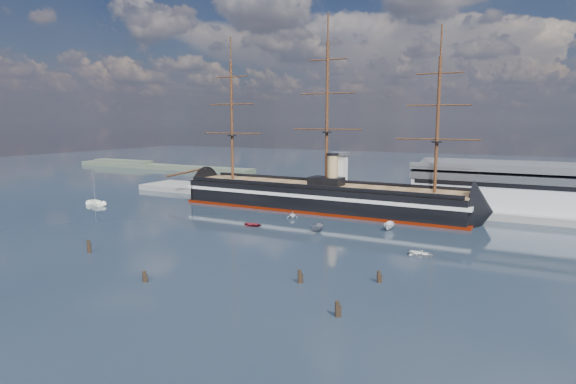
% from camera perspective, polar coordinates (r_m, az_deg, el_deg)
% --- Properties ---
extents(ground, '(600.00, 600.00, 0.00)m').
position_cam_1_polar(ground, '(131.09, -0.47, -3.49)').
color(ground, '#17232F').
rests_on(ground, ground).
extents(quay, '(180.00, 18.00, 2.00)m').
position_cam_1_polar(quay, '(159.74, 8.82, -1.43)').
color(quay, slate).
rests_on(quay, ground).
extents(warehouse, '(63.00, 21.00, 11.60)m').
position_cam_1_polar(warehouse, '(154.31, 26.50, 0.43)').
color(warehouse, '#B7BABC').
rests_on(warehouse, ground).
extents(quay_tower, '(5.00, 5.00, 15.00)m').
position_cam_1_polar(quay_tower, '(157.96, 6.15, 2.08)').
color(quay_tower, silver).
rests_on(quay_tower, ground).
extents(shoreline, '(120.00, 10.00, 4.00)m').
position_cam_1_polar(shoreline, '(289.57, -16.12, 3.03)').
color(shoreline, '#3F4C38').
rests_on(shoreline, ground).
extents(warship, '(113.02, 17.87, 53.94)m').
position_cam_1_polar(warship, '(147.98, 3.20, -0.54)').
color(warship, black).
rests_on(warship, ground).
extents(sailboat, '(7.50, 4.15, 11.52)m').
position_cam_1_polar(sailboat, '(168.04, -21.81, -1.20)').
color(sailboat, silver).
rests_on(sailboat, ground).
extents(motorboat_b, '(1.39, 3.03, 1.38)m').
position_cam_1_polar(motorboat_b, '(125.44, -4.14, -4.06)').
color(motorboat_b, maroon).
rests_on(motorboat_b, ground).
extents(motorboat_c, '(6.56, 2.66, 2.58)m').
position_cam_1_polar(motorboat_c, '(118.71, 3.43, -4.78)').
color(motorboat_c, slate).
rests_on(motorboat_c, ground).
extents(motorboat_d, '(6.28, 5.08, 2.13)m').
position_cam_1_polar(motorboat_d, '(135.15, 0.53, -3.13)').
color(motorboat_d, white).
rests_on(motorboat_d, ground).
extents(motorboat_e, '(1.99, 3.52, 1.55)m').
position_cam_1_polar(motorboat_e, '(101.59, 15.50, -7.35)').
color(motorboat_e, white).
rests_on(motorboat_e, ground).
extents(motorboat_f, '(6.29, 2.45, 2.49)m').
position_cam_1_polar(motorboat_f, '(123.45, 11.87, -4.43)').
color(motorboat_f, white).
rests_on(motorboat_f, ground).
extents(piling_near_left, '(0.64, 0.64, 3.46)m').
position_cam_1_polar(piling_near_left, '(108.78, -22.53, -6.65)').
color(piling_near_left, black).
rests_on(piling_near_left, ground).
extents(piling_near_mid, '(0.64, 0.64, 2.59)m').
position_cam_1_polar(piling_near_mid, '(86.63, -16.63, -10.16)').
color(piling_near_mid, black).
rests_on(piling_near_mid, ground).
extents(piling_near_right, '(0.64, 0.64, 3.03)m').
position_cam_1_polar(piling_near_right, '(82.56, 1.37, -10.73)').
color(piling_near_right, black).
rests_on(piling_near_right, ground).
extents(piling_far_right, '(0.64, 0.64, 2.73)m').
position_cam_1_polar(piling_far_right, '(84.24, 10.68, -10.49)').
color(piling_far_right, black).
rests_on(piling_far_right, ground).
extents(piling_extra, '(0.64, 0.64, 3.00)m').
position_cam_1_polar(piling_extra, '(69.72, 5.84, -14.49)').
color(piling_extra, black).
rests_on(piling_extra, ground).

